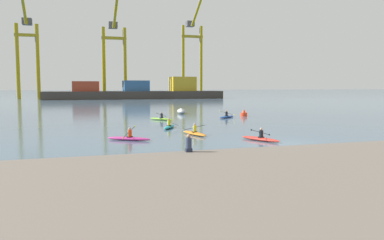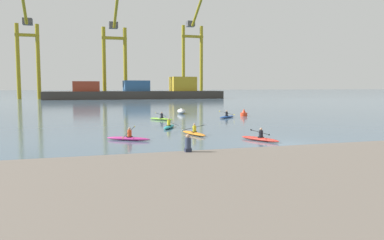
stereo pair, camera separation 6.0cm
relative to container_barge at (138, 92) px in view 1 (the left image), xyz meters
The scene contains 14 objects.
ground_plane 96.36m from the container_barge, 93.21° to the right, with size 800.00×800.00×0.00m, color slate.
container_barge is the anchor object (origin of this frame).
gantry_crane_west 36.67m from the container_barge, 166.37° to the left, with size 6.99×19.34×35.92m.
gantry_crane_west_mid 16.16m from the container_barge, 137.63° to the left, with size 7.96×16.52×30.46m.
gantry_crane_east_mid 31.35m from the container_barge, 34.19° to the left, with size 8.14×16.51×35.05m.
capsized_dinghy 66.57m from the container_barge, 93.65° to the right, with size 1.43×2.72×0.76m.
channel_buoy 73.25m from the container_barge, 88.07° to the right, with size 0.90×0.90×1.00m.
kayak_magenta 92.42m from the container_barge, 99.35° to the right, with size 3.19×2.32×0.99m.
kayak_lime 76.22m from the container_barge, 96.93° to the right, with size 2.57×3.05×0.99m.
kayak_teal 84.92m from the container_barge, 96.99° to the right, with size 2.07×3.30×1.05m.
kayak_blue 75.10m from the container_barge, 90.54° to the right, with size 3.05×2.57×0.95m.
kayak_red 94.36m from the container_barge, 93.62° to the right, with size 2.07×3.36×0.95m.
kayak_orange 90.20m from the container_barge, 96.09° to the right, with size 2.21×3.45×0.95m.
seated_onlooker 101.57m from the container_barge, 97.52° to the right, with size 0.32×0.30×0.90m.
Camera 1 is at (-13.17, -22.25, 3.92)m, focal length 35.21 mm.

